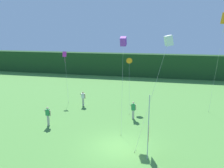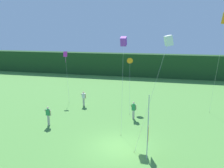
# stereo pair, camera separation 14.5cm
# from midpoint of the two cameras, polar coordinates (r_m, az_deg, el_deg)

# --- Properties ---
(ground_plane) EXTENTS (120.00, 120.00, 0.00)m
(ground_plane) POSITION_cam_midpoint_polar(r_m,az_deg,el_deg) (16.87, 1.78, -15.70)
(ground_plane) COLOR #518E3D
(distant_treeline) EXTENTS (80.00, 2.40, 4.16)m
(distant_treeline) POSITION_cam_midpoint_polar(r_m,az_deg,el_deg) (41.39, 9.03, 4.79)
(distant_treeline) COLOR #1E421E
(distant_treeline) RESTS_ON ground
(banner_flag) EXTENTS (0.06, 1.03, 4.40)m
(banner_flag) POSITION_cam_midpoint_polar(r_m,az_deg,el_deg) (14.85, 9.56, -11.03)
(banner_flag) COLOR #B7B7BC
(banner_flag) RESTS_ON ground
(person_near_banner) EXTENTS (0.55, 0.48, 1.68)m
(person_near_banner) POSITION_cam_midpoint_polar(r_m,az_deg,el_deg) (25.07, -7.15, -3.62)
(person_near_banner) COLOR #B7B2A3
(person_near_banner) RESTS_ON ground
(person_mid_field) EXTENTS (0.55, 0.48, 1.72)m
(person_mid_field) POSITION_cam_midpoint_polar(r_m,az_deg,el_deg) (20.65, -15.88, -7.77)
(person_mid_field) COLOR #B7B2A3
(person_mid_field) RESTS_ON ground
(person_far_left) EXTENTS (0.55, 0.48, 1.72)m
(person_far_left) POSITION_cam_midpoint_polar(r_m,az_deg,el_deg) (21.30, 5.76, -6.63)
(person_far_left) COLOR #B7B2A3
(person_far_left) RESTS_ON ground
(kite_purple_box_0) EXTENTS (0.66, 3.30, 7.79)m
(kite_purple_box_0) POSITION_cam_midpoint_polar(r_m,az_deg,el_deg) (19.39, 3.21, 10.83)
(kite_purple_box_0) COLOR brown
(kite_purple_box_0) RESTS_ON ground
(kite_magenta_diamond_1) EXTENTS (1.34, 2.04, 5.81)m
(kite_magenta_diamond_1) POSITION_cam_midpoint_polar(r_m,az_deg,el_deg) (27.46, -11.71, 6.67)
(kite_magenta_diamond_1) COLOR brown
(kite_magenta_diamond_1) RESTS_ON ground
(kite_orange_delta_2) EXTENTS (0.99, 3.82, 5.39)m
(kite_orange_delta_2) POSITION_cam_midpoint_polar(r_m,az_deg,el_deg) (24.93, 4.78, 6.03)
(kite_orange_delta_2) COLOR brown
(kite_orange_delta_2) RESTS_ON ground
(kite_white_box_3) EXTENTS (2.29, 2.41, 7.97)m
(kite_white_box_3) POSITION_cam_midpoint_polar(r_m,az_deg,el_deg) (15.94, 14.57, 10.63)
(kite_white_box_3) COLOR brown
(kite_white_box_3) RESTS_ON ground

